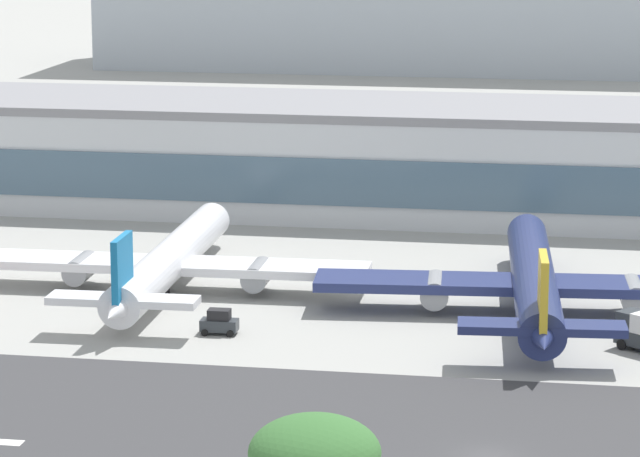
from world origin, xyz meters
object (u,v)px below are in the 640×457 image
airliner_blue_tail_gate_0 (167,264)px  airliner_gold_tail_gate_1 (534,284)px  terminal_building (400,157)px  service_baggage_tug_0 (219,322)px

airliner_blue_tail_gate_0 → airliner_gold_tail_gate_1: bearing=-95.4°
terminal_building → airliner_gold_tail_gate_1: size_ratio=3.82×
airliner_blue_tail_gate_0 → airliner_gold_tail_gate_1: size_ratio=0.95×
airliner_blue_tail_gate_0 → airliner_gold_tail_gate_1: airliner_gold_tail_gate_1 is taller
airliner_gold_tail_gate_1 → airliner_blue_tail_gate_0: bearing=81.1°
terminal_building → airliner_blue_tail_gate_0: size_ratio=4.02×
airliner_blue_tail_gate_0 → service_baggage_tug_0: airliner_blue_tail_gate_0 is taller
terminal_building → airliner_gold_tail_gate_1: terminal_building is taller
terminal_building → airliner_blue_tail_gate_0: bearing=-111.4°
airliner_blue_tail_gate_0 → airliner_gold_tail_gate_1: 34.75m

